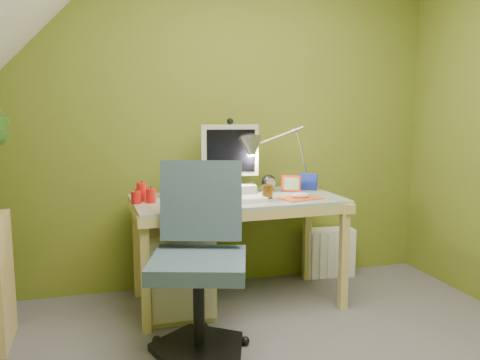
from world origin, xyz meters
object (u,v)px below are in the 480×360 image
object	(u,v)px
monitor	(230,151)
radiator	(329,252)
desk	(237,251)
desk_lamp	(293,145)
task_chair	(198,261)

from	to	relation	value
monitor	radiator	bearing A→B (deg)	19.39
desk	desk_lamp	xyz separation A→B (m)	(0.45, 0.18, 0.67)
monitor	radiator	distance (m)	1.16
monitor	desk	bearing A→B (deg)	-80.30
radiator	task_chair	bearing A→B (deg)	-136.69
task_chair	radiator	xyz separation A→B (m)	(1.19, 0.92, -0.32)
desk_lamp	radiator	distance (m)	0.93
monitor	task_chair	xyz separation A→B (m)	(-0.38, -0.78, -0.49)
task_chair	radiator	world-z (taller)	task_chair
desk	monitor	size ratio (longest dim) A/B	2.31
desk_lamp	task_chair	world-z (taller)	desk_lamp
monitor	desk_lamp	bearing A→B (deg)	9.70
desk_lamp	radiator	bearing A→B (deg)	13.63
desk_lamp	monitor	bearing A→B (deg)	172.88
desk	monitor	distance (m)	0.66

